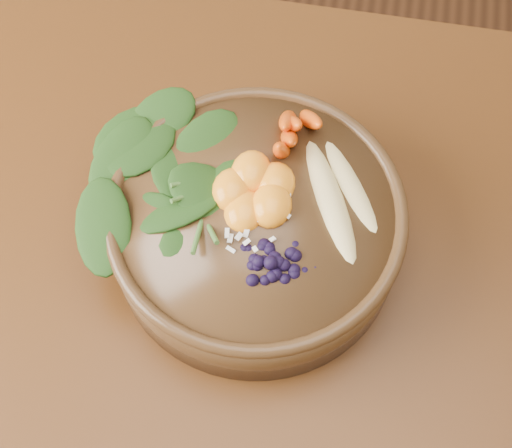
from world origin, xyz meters
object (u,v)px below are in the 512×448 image
object	(u,v)px
banana_halves	(342,185)
blueberry_pile	(271,257)
mandarin_cluster	(255,185)
kale_heap	(199,152)
stoneware_bowl	(256,228)
carrot_cluster	(295,111)
dining_table	(386,347)

from	to	relation	value
banana_halves	blueberry_pile	bearing A→B (deg)	-141.51
mandarin_cluster	blueberry_pile	size ratio (longest dim) A/B	0.69
banana_halves	mandarin_cluster	size ratio (longest dim) A/B	1.79
kale_heap	mandarin_cluster	world-z (taller)	kale_heap
banana_halves	stoneware_bowl	bearing A→B (deg)	-177.26
carrot_cluster	kale_heap	bearing A→B (deg)	-169.49
carrot_cluster	banana_halves	world-z (taller)	carrot_cluster
stoneware_bowl	dining_table	bearing A→B (deg)	-20.36
carrot_cluster	blueberry_pile	bearing A→B (deg)	-109.55
dining_table	kale_heap	bearing A→B (deg)	155.78
stoneware_bowl	blueberry_pile	distance (m)	0.09
dining_table	blueberry_pile	size ratio (longest dim) A/B	10.70
stoneware_bowl	mandarin_cluster	bearing A→B (deg)	103.99
carrot_cluster	blueberry_pile	xyz separation A→B (m)	(0.00, -0.16, -0.02)
dining_table	stoneware_bowl	distance (m)	0.23
stoneware_bowl	blueberry_pile	xyz separation A→B (m)	(0.03, -0.06, 0.07)
banana_halves	kale_heap	bearing A→B (deg)	156.45
stoneware_bowl	kale_heap	xyz separation A→B (m)	(-0.07, 0.05, 0.07)
blueberry_pile	banana_halves	bearing A→B (deg)	58.81
kale_heap	banana_halves	world-z (taller)	kale_heap
kale_heap	carrot_cluster	distance (m)	0.11
kale_heap	carrot_cluster	bearing A→B (deg)	30.84
stoneware_bowl	banana_halves	bearing A→B (deg)	23.07
kale_heap	carrot_cluster	world-z (taller)	carrot_cluster
dining_table	blueberry_pile	bearing A→B (deg)	178.86
dining_table	banana_halves	distance (m)	0.24
blueberry_pile	mandarin_cluster	bearing A→B (deg)	111.06
dining_table	blueberry_pile	xyz separation A→B (m)	(-0.15, 0.00, 0.20)
stoneware_bowl	kale_heap	world-z (taller)	kale_heap
mandarin_cluster	kale_heap	bearing A→B (deg)	158.54
mandarin_cluster	dining_table	bearing A→B (deg)	-25.21
mandarin_cluster	blueberry_pile	distance (m)	0.09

